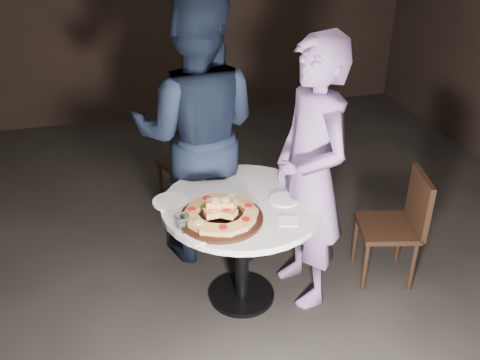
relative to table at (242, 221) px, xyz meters
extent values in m
plane|color=black|center=(-0.12, -0.11, -0.61)|extent=(7.00, 7.00, 0.00)
cylinder|color=black|center=(0.00, 0.00, -0.60)|extent=(0.54, 0.54, 0.03)
cylinder|color=black|center=(0.00, 0.00, -0.24)|extent=(0.11, 0.11, 0.69)
cylinder|color=silver|center=(0.00, 0.00, 0.12)|extent=(1.23, 1.23, 0.04)
cylinder|color=black|center=(-0.17, -0.16, 0.15)|extent=(0.52, 0.52, 0.02)
cube|color=#B58746|center=(0.00, -0.15, 0.18)|extent=(0.10, 0.12, 0.05)
cylinder|color=red|center=(0.00, -0.15, 0.20)|extent=(0.06, 0.06, 0.01)
cube|color=#B58746|center=(-0.02, -0.07, 0.18)|extent=(0.13, 0.13, 0.05)
cube|color=#B58746|center=(-0.07, -0.02, 0.18)|extent=(0.13, 0.13, 0.05)
cylinder|color=beige|center=(-0.07, -0.02, 0.20)|extent=(0.07, 0.07, 0.01)
cube|color=#B58746|center=(-0.14, 0.01, 0.18)|extent=(0.12, 0.11, 0.05)
cube|color=#B58746|center=(-0.22, 0.00, 0.18)|extent=(0.12, 0.10, 0.05)
cylinder|color=red|center=(-0.22, 0.00, 0.20)|extent=(0.06, 0.06, 0.01)
cube|color=#B58746|center=(-0.29, -0.03, 0.18)|extent=(0.13, 0.13, 0.05)
cube|color=#B58746|center=(-0.33, -0.10, 0.18)|extent=(0.12, 0.13, 0.05)
cylinder|color=red|center=(-0.33, -0.10, 0.20)|extent=(0.07, 0.07, 0.01)
cube|color=#B58746|center=(-0.34, -0.17, 0.18)|extent=(0.10, 0.12, 0.05)
cube|color=#B58746|center=(-0.32, -0.24, 0.18)|extent=(0.13, 0.13, 0.05)
cylinder|color=beige|center=(-0.32, -0.24, 0.20)|extent=(0.07, 0.07, 0.01)
cube|color=#B58746|center=(-0.27, -0.30, 0.18)|extent=(0.13, 0.12, 0.05)
cube|color=#B58746|center=(-0.19, -0.33, 0.18)|extent=(0.12, 0.11, 0.05)
cylinder|color=red|center=(-0.19, -0.33, 0.20)|extent=(0.06, 0.06, 0.01)
cube|color=#B58746|center=(-0.12, -0.32, 0.18)|extent=(0.12, 0.11, 0.05)
cube|color=#B58746|center=(-0.05, -0.28, 0.18)|extent=(0.13, 0.13, 0.05)
cylinder|color=red|center=(-0.05, -0.28, 0.20)|extent=(0.07, 0.07, 0.01)
cube|color=#B58746|center=(-0.01, -0.22, 0.18)|extent=(0.12, 0.13, 0.05)
cube|color=#B58746|center=(-0.12, -0.13, 0.21)|extent=(0.08, 0.11, 0.04)
cylinder|color=#2D6B1E|center=(-0.12, -0.13, 0.24)|extent=(0.05, 0.05, 0.01)
cube|color=#B58746|center=(-0.19, -0.11, 0.21)|extent=(0.09, 0.12, 0.04)
cylinder|color=beige|center=(-0.19, -0.11, 0.24)|extent=(0.06, 0.06, 0.01)
cube|color=#B58746|center=(-0.22, -0.18, 0.21)|extent=(0.11, 0.09, 0.04)
cylinder|color=orange|center=(-0.22, -0.18, 0.24)|extent=(0.05, 0.05, 0.01)
cube|color=#B58746|center=(-0.14, -0.21, 0.21)|extent=(0.13, 0.13, 0.04)
cylinder|color=red|center=(-0.14, -0.21, 0.24)|extent=(0.07, 0.07, 0.01)
cube|color=#B58746|center=(-0.12, -0.13, 0.21)|extent=(0.13, 0.11, 0.04)
cylinder|color=#2D6B1E|center=(-0.12, -0.13, 0.24)|extent=(0.06, 0.06, 0.01)
cube|color=#B58746|center=(-0.14, -0.15, 0.25)|extent=(0.13, 0.11, 0.04)
cylinder|color=beige|center=(-0.14, -0.15, 0.27)|extent=(0.06, 0.06, 0.01)
cube|color=#B58746|center=(-0.20, -0.14, 0.25)|extent=(0.12, 0.10, 0.04)
cylinder|color=beige|center=(-0.20, -0.14, 0.27)|extent=(0.06, 0.06, 0.01)
cylinder|color=white|center=(-0.43, 0.11, 0.15)|extent=(0.25, 0.25, 0.01)
cylinder|color=white|center=(0.26, -0.04, 0.15)|extent=(0.22, 0.22, 0.01)
imported|color=silver|center=(-0.40, -0.18, 0.18)|extent=(0.12, 0.12, 0.08)
cube|color=white|center=(-0.32, -0.30, 0.14)|extent=(0.17, 0.17, 0.01)
cube|color=white|center=(0.20, -0.28, 0.14)|extent=(0.13, 0.13, 0.01)
cube|color=black|center=(-0.15, 1.27, -0.20)|extent=(0.50, 0.50, 0.04)
cube|color=black|center=(-0.08, 1.09, 0.01)|extent=(0.37, 0.17, 0.41)
cylinder|color=black|center=(-0.06, 1.49, -0.41)|extent=(0.04, 0.04, 0.41)
cylinder|color=black|center=(-0.36, 1.37, -0.41)|extent=(0.04, 0.04, 0.41)
cylinder|color=black|center=(0.06, 1.18, -0.41)|extent=(0.04, 0.04, 0.41)
cylinder|color=black|center=(-0.25, 1.06, -0.41)|extent=(0.04, 0.04, 0.41)
cube|color=black|center=(1.02, -0.03, -0.21)|extent=(0.46, 0.46, 0.04)
cube|color=black|center=(1.21, -0.08, 0.00)|extent=(0.12, 0.38, 0.41)
cylinder|color=black|center=(0.90, 0.16, -0.41)|extent=(0.04, 0.04, 0.41)
cylinder|color=black|center=(0.83, -0.15, -0.41)|extent=(0.04, 0.04, 0.41)
cylinder|color=black|center=(1.22, 0.09, -0.41)|extent=(0.04, 0.04, 0.41)
cylinder|color=black|center=(1.14, -0.23, -0.41)|extent=(0.04, 0.04, 0.41)
imported|color=black|center=(-0.15, 0.63, 0.35)|extent=(1.10, 0.96, 1.92)
imported|color=#7A629B|center=(0.43, -0.03, 0.28)|extent=(0.51, 0.70, 1.78)
camera|label=1|loc=(-0.73, -2.71, 1.86)|focal=40.00mm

